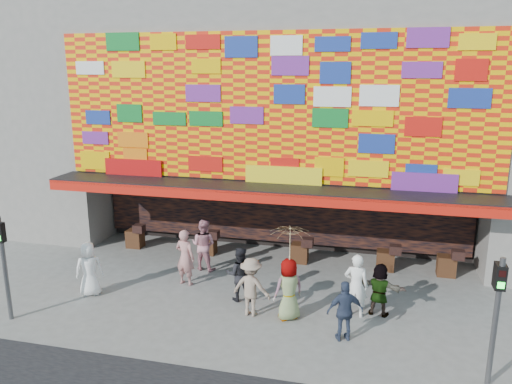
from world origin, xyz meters
TOP-DOWN VIEW (x-y plane):
  - ground at (0.00, 0.00)m, footprint 90.00×90.00m
  - shop_building at (0.00, 8.18)m, footprint 15.20×9.40m
  - neighbor_left at (-13.00, 8.00)m, footprint 11.00×8.00m
  - signal_left at (-6.20, -1.50)m, footprint 0.22×0.20m
  - signal_right at (6.20, -1.50)m, footprint 0.22×0.20m
  - ped_a at (-4.86, 0.41)m, footprint 0.99×0.86m
  - ped_b at (-2.29, 1.85)m, footprint 0.76×0.58m
  - ped_c at (-0.29, 1.18)m, footprint 0.94×0.81m
  - ped_d at (0.29, 0.35)m, footprint 1.18×0.78m
  - ped_e at (2.95, -0.38)m, footprint 1.03×0.70m
  - ped_f at (3.80, 1.23)m, footprint 1.49×0.73m
  - ped_g at (1.35, 0.38)m, footprint 1.03×0.96m
  - ped_h at (3.15, 1.00)m, footprint 0.70×0.49m
  - ped_i at (-2.14, 3.16)m, footprint 0.95×0.78m
  - parasol at (1.35, 0.38)m, footprint 1.42×1.43m

SIDE VIEW (x-z plane):
  - ground at x=0.00m, z-range 0.00..0.00m
  - ped_f at x=3.80m, z-range 0.00..1.54m
  - ped_e at x=2.95m, z-range 0.00..1.62m
  - ped_c at x=-0.29m, z-range 0.00..1.68m
  - ped_d at x=0.29m, z-range 0.00..1.70m
  - ped_a at x=-4.86m, z-range 0.00..1.70m
  - ped_g at x=1.35m, z-range 0.00..1.77m
  - ped_i at x=-2.14m, z-range 0.00..1.80m
  - ped_h at x=3.15m, z-range 0.00..1.84m
  - ped_b at x=-2.29m, z-range 0.00..1.85m
  - signal_left at x=-6.20m, z-range 0.36..3.36m
  - signal_right at x=6.20m, z-range 0.36..3.36m
  - parasol at x=1.35m, z-range 1.22..3.19m
  - shop_building at x=0.00m, z-range 0.23..10.23m
  - neighbor_left at x=-13.00m, z-range 0.00..12.00m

